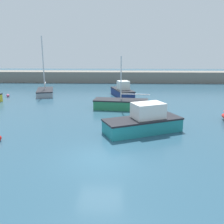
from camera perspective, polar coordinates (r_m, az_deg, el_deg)
ground_plane at (r=13.83m, az=-2.71°, el=-10.99°), size 120.00×120.00×0.20m
harbor_breakwater at (r=44.04m, az=0.48°, el=8.07°), size 66.57×3.21×1.85m
cabin_cruiser_white at (r=30.77m, az=2.41°, el=4.79°), size 3.06×4.96×1.96m
motorboat_grey_hull at (r=17.85m, az=7.33°, el=-2.20°), size 5.91×4.12×2.08m
sailboat_tall_mast at (r=32.82m, az=-15.04°, el=4.53°), size 2.96×5.04×7.23m
sailboat_short_mast at (r=24.43m, az=2.03°, el=1.83°), size 5.48×2.41×5.10m
mooring_buoy_pink at (r=33.04m, az=-22.70°, el=3.50°), size 0.37×0.37×0.37m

